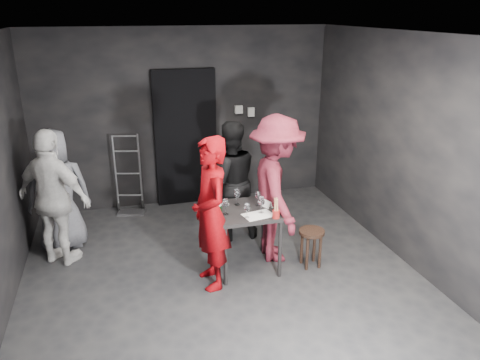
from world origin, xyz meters
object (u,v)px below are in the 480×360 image
object	(u,v)px
server_red	(210,204)
bystander_grey	(58,188)
man_maroon	(277,175)
breadstick_cup	(276,208)
tasting_table	(245,217)
woman_black	(230,177)
wine_bottle	(219,203)
bystander_cream	(53,191)
stool	(311,239)
hand_truck	(130,198)

from	to	relation	value
server_red	bystander_grey	bearing A→B (deg)	-134.21
man_maroon	breadstick_cup	xyz separation A→B (m)	(-0.17, -0.46, -0.21)
man_maroon	tasting_table	bearing A→B (deg)	114.40
woman_black	wine_bottle	xyz separation A→B (m)	(-0.34, -0.82, 0.00)
server_red	bystander_cream	world-z (taller)	server_red
bystander_grey	woman_black	bearing A→B (deg)	165.44
wine_bottle	breadstick_cup	xyz separation A→B (m)	(0.57, -0.33, 0.00)
stool	bystander_grey	xyz separation A→B (m)	(-2.89, 1.31, 0.46)
man_maroon	wine_bottle	world-z (taller)	man_maroon
server_red	breadstick_cup	size ratio (longest dim) A/B	7.70
tasting_table	stool	size ratio (longest dim) A/B	1.60
man_maroon	breadstick_cup	distance (m)	0.53
bystander_cream	bystander_grey	bearing A→B (deg)	-55.39
bystander_cream	breadstick_cup	bearing A→B (deg)	-168.11
man_maroon	breadstick_cup	bearing A→B (deg)	165.25
man_maroon	bystander_grey	distance (m)	2.74
tasting_table	stool	xyz separation A→B (m)	(0.77, -0.19, -0.29)
bystander_cream	server_red	bearing A→B (deg)	-174.69
server_red	wine_bottle	xyz separation A→B (m)	(0.15, 0.26, -0.11)
tasting_table	wine_bottle	world-z (taller)	wine_bottle
stool	breadstick_cup	xyz separation A→B (m)	(-0.50, -0.12, 0.50)
server_red	man_maroon	size ratio (longest dim) A/B	0.90
bystander_grey	wine_bottle	bearing A→B (deg)	141.68
bystander_grey	server_red	bearing A→B (deg)	133.66
bystander_grey	wine_bottle	size ratio (longest dim) A/B	5.64
tasting_table	woman_black	bearing A→B (deg)	87.69
woman_black	bystander_cream	bearing A→B (deg)	2.49
wine_bottle	breadstick_cup	distance (m)	0.66
hand_truck	man_maroon	bearing A→B (deg)	-33.95
bystander_cream	bystander_grey	size ratio (longest dim) A/B	1.14
breadstick_cup	server_red	bearing A→B (deg)	174.30
breadstick_cup	bystander_cream	bearing A→B (deg)	156.54
woman_black	bystander_grey	world-z (taller)	woman_black
tasting_table	bystander_grey	world-z (taller)	bystander_grey
wine_bottle	breadstick_cup	size ratio (longest dim) A/B	1.14
hand_truck	tasting_table	size ratio (longest dim) A/B	1.60
hand_truck	bystander_cream	xyz separation A→B (m)	(-0.90, -1.32, 0.71)
stool	bystander_cream	bearing A→B (deg)	162.45
tasting_table	breadstick_cup	world-z (taller)	breadstick_cup
tasting_table	stool	world-z (taller)	tasting_table
hand_truck	tasting_table	xyz separation A→B (m)	(1.23, -2.04, 0.43)
woman_black	man_maroon	distance (m)	0.82
hand_truck	wine_bottle	world-z (taller)	hand_truck
woman_black	wine_bottle	bearing A→B (deg)	66.68
stool	wine_bottle	xyz separation A→B (m)	(-1.08, 0.21, 0.50)
stool	breadstick_cup	bearing A→B (deg)	-166.40
stool	server_red	bearing A→B (deg)	-177.66
stool	wine_bottle	size ratio (longest dim) A/B	1.62
woman_black	bystander_grey	distance (m)	2.18
hand_truck	man_maroon	distance (m)	2.66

